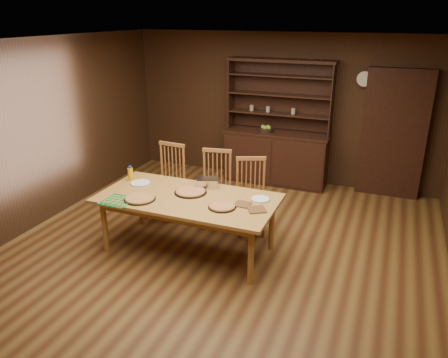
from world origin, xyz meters
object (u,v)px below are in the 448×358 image
at_px(dining_table, 188,202).
at_px(chair_center, 216,185).
at_px(china_hutch, 276,151).
at_px(chair_left, 169,178).
at_px(juice_bottle, 130,174).
at_px(chair_right, 251,193).

height_order(dining_table, chair_center, chair_center).
bearing_deg(chair_center, china_hutch, 68.68).
xyz_separation_m(chair_left, juice_bottle, (-0.25, -0.62, 0.25)).
bearing_deg(chair_right, china_hutch, 72.51).
relative_size(dining_table, chair_center, 2.04).
bearing_deg(chair_right, dining_table, -146.24).
distance_m(china_hutch, chair_right, 1.95).
height_order(dining_table, chair_left, chair_left).
distance_m(dining_table, chair_center, 0.91).
height_order(china_hutch, chair_right, china_hutch).
height_order(china_hutch, juice_bottle, china_hutch).
bearing_deg(chair_left, juice_bottle, -107.18).
relative_size(china_hutch, chair_right, 2.05).
bearing_deg(chair_right, chair_left, 156.26).
relative_size(china_hutch, dining_table, 0.98).
height_order(chair_center, chair_right, chair_center).
bearing_deg(chair_center, chair_left, 173.21).
xyz_separation_m(chair_right, juice_bottle, (-1.54, -0.60, 0.28)).
bearing_deg(china_hutch, dining_table, -97.91).
bearing_deg(chair_left, dining_table, -44.84).
relative_size(chair_right, juice_bottle, 5.24).
distance_m(chair_right, juice_bottle, 1.67).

